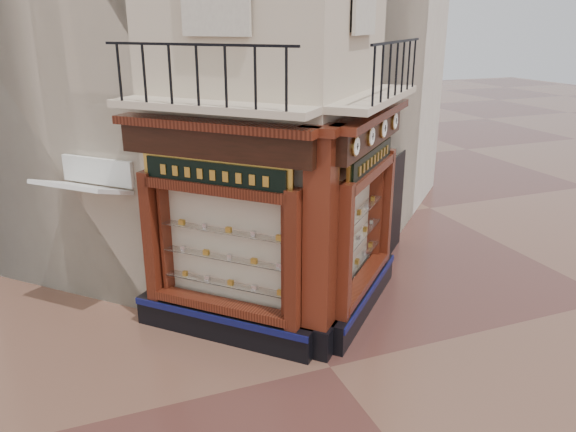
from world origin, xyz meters
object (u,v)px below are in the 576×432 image
awning (97,314)px  signboard_right (371,159)px  clock_a (355,146)px  signboard_left (215,174)px  corner_pilaster (320,249)px  clock_b (371,136)px  clock_d (394,121)px  clock_c (383,128)px

awning → signboard_right: (4.97, -1.79, 3.10)m
clock_a → awning: bearing=99.9°
signboard_left → signboard_right: bearing=-135.0°
corner_pilaster → clock_b: (1.18, 0.58, 1.67)m
clock_b → signboard_right: bearing=12.3°
clock_a → awning: 6.15m
corner_pilaster → awning: (-3.51, 2.81, -1.95)m
clock_b → signboard_left: clock_b is taller
clock_d → signboard_left: clock_d is taller
clock_c → awning: size_ratio=0.23×
clock_a → clock_b: 0.89m
signboard_left → signboard_right: 2.92m
clock_a → corner_pilaster: bearing=129.8°
clock_c → awning: bearing=117.8°
clock_a → awning: (-4.07, 2.86, -3.62)m
clock_c → signboard_right: size_ratio=0.19×
signboard_left → clock_d: bearing=-123.7°
clock_a → clock_b: (0.63, 0.63, 0.00)m
clock_d → awning: 6.99m
clock_c → signboard_left: size_ratio=0.18×
clock_a → clock_c: 1.73m
clock_c → signboard_right: (-0.32, -0.16, -0.52)m
awning → signboard_right: signboard_right is taller
corner_pilaster → signboard_right: bearing=-10.2°
clock_a → clock_c: size_ratio=0.86×
clock_a → clock_d: clock_d is taller
corner_pilaster → clock_d: 3.41m
awning → signboard_right: size_ratio=0.84×
clock_a → signboard_left: size_ratio=0.16×
clock_d → clock_a: bearing=180.0°
corner_pilaster → clock_b: bearing=-18.9°
clock_a → awning: clock_a is taller
corner_pilaster → clock_a: (0.55, -0.05, 1.67)m
clock_b → clock_d: 1.70m
clock_c → clock_d: size_ratio=1.06×
clock_c → clock_b: bearing=-180.0°
clock_a → clock_b: bearing=0.0°
awning → signboard_right: bearing=-154.8°
clock_a → clock_c: bearing=0.0°
clock_a → clock_c: (1.22, 1.22, 0.00)m
signboard_left → clock_c: bearing=-132.2°
corner_pilaster → awning: corner_pilaster is taller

